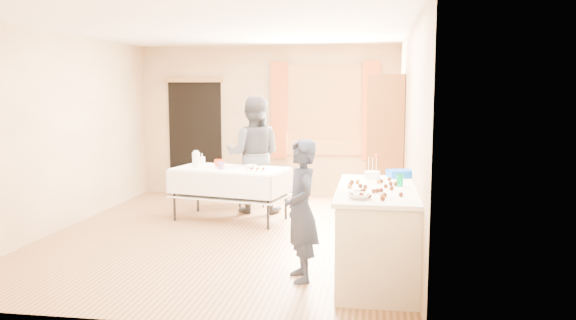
% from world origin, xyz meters
% --- Properties ---
extents(floor, '(4.50, 5.50, 0.02)m').
position_xyz_m(floor, '(0.00, 0.00, -0.01)').
color(floor, '#9E7047').
rests_on(floor, ground).
extents(ceiling, '(4.50, 5.50, 0.02)m').
position_xyz_m(ceiling, '(0.00, 0.00, 2.61)').
color(ceiling, white).
rests_on(ceiling, floor).
extents(wall_back, '(4.50, 0.02, 2.60)m').
position_xyz_m(wall_back, '(0.00, 2.76, 1.30)').
color(wall_back, tan).
rests_on(wall_back, floor).
extents(wall_front, '(4.50, 0.02, 2.60)m').
position_xyz_m(wall_front, '(0.00, -2.76, 1.30)').
color(wall_front, tan).
rests_on(wall_front, floor).
extents(wall_left, '(0.02, 5.50, 2.60)m').
position_xyz_m(wall_left, '(-2.26, 0.00, 1.30)').
color(wall_left, tan).
rests_on(wall_left, floor).
extents(wall_right, '(0.02, 5.50, 2.60)m').
position_xyz_m(wall_right, '(2.26, 0.00, 1.30)').
color(wall_right, tan).
rests_on(wall_right, floor).
extents(window_frame, '(1.32, 0.06, 1.52)m').
position_xyz_m(window_frame, '(1.00, 2.72, 1.50)').
color(window_frame, olive).
rests_on(window_frame, wall_back).
extents(window_pane, '(1.20, 0.02, 1.40)m').
position_xyz_m(window_pane, '(1.00, 2.71, 1.50)').
color(window_pane, white).
rests_on(window_pane, wall_back).
extents(curtain_left, '(0.28, 0.06, 1.65)m').
position_xyz_m(curtain_left, '(0.22, 2.67, 1.50)').
color(curtain_left, '#AE5223').
rests_on(curtain_left, wall_back).
extents(curtain_right, '(0.28, 0.06, 1.65)m').
position_xyz_m(curtain_right, '(1.78, 2.67, 1.50)').
color(curtain_right, '#AE5223').
rests_on(curtain_right, wall_back).
extents(doorway, '(0.95, 0.04, 2.00)m').
position_xyz_m(doorway, '(-1.30, 2.73, 1.00)').
color(doorway, black).
rests_on(doorway, floor).
extents(door_lintel, '(1.05, 0.06, 0.08)m').
position_xyz_m(door_lintel, '(-1.30, 2.70, 2.02)').
color(door_lintel, olive).
rests_on(door_lintel, wall_back).
extents(cabinet, '(0.50, 0.60, 2.06)m').
position_xyz_m(cabinet, '(1.99, 1.14, 1.03)').
color(cabinet, brown).
rests_on(cabinet, floor).
extents(counter, '(0.79, 1.66, 0.91)m').
position_xyz_m(counter, '(1.89, -1.41, 0.45)').
color(counter, beige).
rests_on(counter, floor).
extents(party_table, '(1.73, 1.13, 0.75)m').
position_xyz_m(party_table, '(-0.17, 0.81, 0.45)').
color(party_table, black).
rests_on(party_table, floor).
extents(chair, '(0.45, 0.45, 1.07)m').
position_xyz_m(chair, '(-0.07, 1.93, 0.32)').
color(chair, black).
rests_on(chair, floor).
extents(girl, '(0.72, 0.66, 1.38)m').
position_xyz_m(girl, '(1.15, -1.54, 0.69)').
color(girl, '#1E2539').
rests_on(girl, floor).
extents(woman, '(0.93, 0.76, 1.75)m').
position_xyz_m(woman, '(0.05, 1.40, 0.88)').
color(woman, black).
rests_on(woman, floor).
extents(soda_can, '(0.07, 0.07, 0.12)m').
position_xyz_m(soda_can, '(2.10, -1.28, 0.97)').
color(soda_can, '#00A049').
rests_on(soda_can, counter).
extents(mixing_bowl, '(0.27, 0.27, 0.05)m').
position_xyz_m(mixing_bowl, '(1.72, -1.98, 0.93)').
color(mixing_bowl, white).
rests_on(mixing_bowl, counter).
extents(foam_block, '(0.17, 0.13, 0.08)m').
position_xyz_m(foam_block, '(1.83, -0.84, 0.95)').
color(foam_block, white).
rests_on(foam_block, counter).
extents(blue_basket, '(0.35, 0.28, 0.08)m').
position_xyz_m(blue_basket, '(2.15, -0.70, 0.95)').
color(blue_basket, blue).
rests_on(blue_basket, counter).
extents(pitcher, '(0.11, 0.11, 0.22)m').
position_xyz_m(pitcher, '(-0.66, 0.78, 0.86)').
color(pitcher, silver).
rests_on(pitcher, party_table).
extents(cup_red, '(0.16, 0.16, 0.11)m').
position_xyz_m(cup_red, '(-0.36, 0.93, 0.80)').
color(cup_red, red).
rests_on(cup_red, party_table).
extents(cup_rainbow, '(0.15, 0.15, 0.11)m').
position_xyz_m(cup_rainbow, '(-0.26, 0.67, 0.80)').
color(cup_rainbow, red).
rests_on(cup_rainbow, party_table).
extents(small_bowl, '(0.18, 0.18, 0.05)m').
position_xyz_m(small_bowl, '(0.13, 0.85, 0.77)').
color(small_bowl, white).
rests_on(small_bowl, party_table).
extents(pastry_tray, '(0.29, 0.22, 0.02)m').
position_xyz_m(pastry_tray, '(0.28, 0.58, 0.76)').
color(pastry_tray, white).
rests_on(pastry_tray, party_table).
extents(bottle, '(0.09, 0.09, 0.16)m').
position_xyz_m(bottle, '(-0.68, 1.14, 0.83)').
color(bottle, white).
rests_on(bottle, party_table).
extents(cake_balls, '(0.51, 1.11, 0.04)m').
position_xyz_m(cake_balls, '(1.83, -1.56, 0.93)').
color(cake_balls, '#3F2314').
rests_on(cake_balls, counter).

